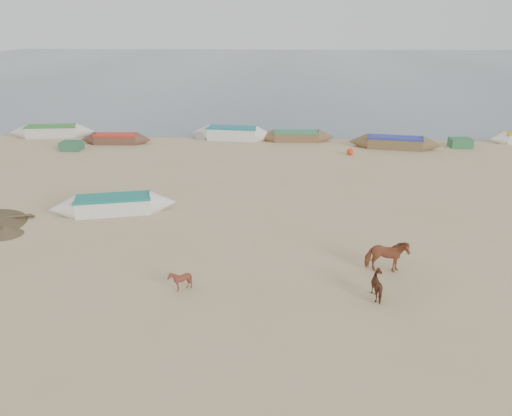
{
  "coord_description": "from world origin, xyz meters",
  "views": [
    {
      "loc": [
        1.04,
        -16.29,
        8.72
      ],
      "look_at": [
        0.0,
        4.0,
        1.0
      ],
      "focal_mm": 35.0,
      "sensor_mm": 36.0,
      "label": 1
    }
  ],
  "objects": [
    {
      "name": "near_canoe",
      "position": [
        -6.9,
        5.63,
        0.42
      ],
      "size": [
        6.08,
        2.62,
        0.83
      ],
      "primitive_type": null,
      "rotation": [
        0.0,
        0.0,
        0.24
      ],
      "color": "silver",
      "rests_on": "ground"
    },
    {
      "name": "waterline_canoes",
      "position": [
        -0.87,
        20.64,
        0.42
      ],
      "size": [
        60.68,
        4.7,
        0.98
      ],
      "color": "brown",
      "rests_on": "ground"
    },
    {
      "name": "calf_front",
      "position": [
        -2.32,
        -1.43,
        0.38
      ],
      "size": [
        0.77,
        0.71,
        0.76
      ],
      "primitive_type": "imported",
      "rotation": [
        0.0,
        0.0,
        -1.72
      ],
      "color": "maroon",
      "rests_on": "ground"
    },
    {
      "name": "ground",
      "position": [
        0.0,
        0.0,
        0.0
      ],
      "size": [
        140.0,
        140.0,
        0.0
      ],
      "primitive_type": "plane",
      "color": "tan",
      "rests_on": "ground"
    },
    {
      "name": "cow_adult",
      "position": [
        4.95,
        0.26,
        0.64
      ],
      "size": [
        1.53,
        0.73,
        1.28
      ],
      "primitive_type": "imported",
      "rotation": [
        0.0,
        0.0,
        1.54
      ],
      "color": "#995132",
      "rests_on": "ground"
    },
    {
      "name": "sea",
      "position": [
        0.0,
        82.0,
        0.01
      ],
      "size": [
        160.0,
        160.0,
        0.0
      ],
      "primitive_type": "plane",
      "color": "slate",
      "rests_on": "ground"
    },
    {
      "name": "beach_clutter",
      "position": [
        4.71,
        19.79,
        0.3
      ],
      "size": [
        47.6,
        5.26,
        0.64
      ],
      "color": "#2D6544",
      "rests_on": "ground"
    },
    {
      "name": "calf_right",
      "position": [
        4.41,
        -1.58,
        0.45
      ],
      "size": [
        1.11,
        1.15,
        0.9
      ],
      "primitive_type": "imported",
      "rotation": [
        0.0,
        0.0,
        2.11
      ],
      "color": "brown",
      "rests_on": "ground"
    }
  ]
}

